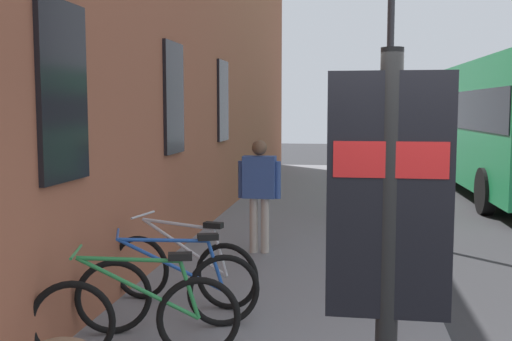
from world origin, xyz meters
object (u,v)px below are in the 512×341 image
bicycle_under_window (183,269)px  city_bus (503,121)px  bicycle_end_of_row (137,317)px  street_lamp (390,55)px  transit_info_sign (389,230)px  bicycle_beside_lamp (170,291)px  pedestrian_by_facade (259,184)px  pedestrian_near_bus (365,169)px

bicycle_under_window → city_bus: size_ratio=0.17×
bicycle_end_of_row → street_lamp: (5.96, -2.40, 2.63)m
transit_info_sign → city_bus: city_bus is taller
bicycle_under_window → transit_info_sign: bearing=-151.7°
transit_info_sign → bicycle_beside_lamp: bearing=33.2°
transit_info_sign → pedestrian_by_facade: bearing=13.5°
bicycle_under_window → city_bus: 12.12m
city_bus → street_lamp: (-6.18, 3.30, 1.22)m
bicycle_end_of_row → street_lamp: size_ratio=0.34×
city_bus → street_lamp: 7.11m
bicycle_beside_lamp → transit_info_sign: (-2.84, -1.86, 1.21)m
city_bus → pedestrian_by_facade: 9.65m
transit_info_sign → street_lamp: 8.17m
bicycle_beside_lamp → street_lamp: bearing=-24.3°
pedestrian_near_bus → street_lamp: street_lamp is taller
bicycle_beside_lamp → city_bus: city_bus is taller
bicycle_under_window → transit_info_sign: size_ratio=0.73×
transit_info_sign → pedestrian_near_bus: (9.08, -0.11, -0.61)m
pedestrian_by_facade → street_lamp: (1.88, -1.96, 2.00)m
bicycle_beside_lamp → pedestrian_by_facade: 3.39m
pedestrian_by_facade → bicycle_end_of_row: bearing=173.8°
bicycle_end_of_row → bicycle_under_window: size_ratio=0.99×
transit_info_sign → street_lamp: size_ratio=0.47×
bicycle_under_window → city_bus: (10.58, -5.73, 1.41)m
transit_info_sign → city_bus: (14.21, -3.78, 0.20)m
city_bus → pedestrian_near_bus: city_bus is taller
bicycle_beside_lamp → bicycle_end_of_row: bearing=175.4°
bicycle_beside_lamp → city_bus: bearing=-26.4°
pedestrian_near_bus → pedestrian_by_facade: (-2.93, 1.59, 0.03)m
bicycle_beside_lamp → pedestrian_by_facade: size_ratio=1.01×
bicycle_beside_lamp → transit_info_sign: bearing=-146.8°
bicycle_beside_lamp → pedestrian_near_bus: (6.25, -1.97, 0.60)m
bicycle_beside_lamp → city_bus: 12.77m
bicycle_beside_lamp → bicycle_under_window: 0.80m
bicycle_beside_lamp → pedestrian_near_bus: 6.58m
bicycle_under_window → pedestrian_near_bus: bearing=-20.7°
bicycle_beside_lamp → pedestrian_by_facade: pedestrian_by_facade is taller
transit_info_sign → city_bus: size_ratio=0.23×
bicycle_end_of_row → pedestrian_by_facade: pedestrian_by_facade is taller
city_bus → bicycle_beside_lamp: bearing=153.6°
city_bus → street_lamp: street_lamp is taller
bicycle_under_window → street_lamp: 5.67m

